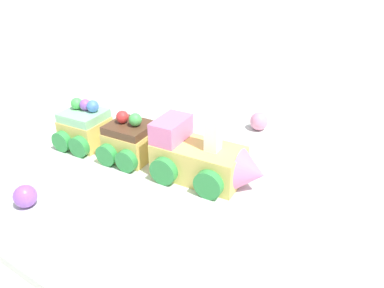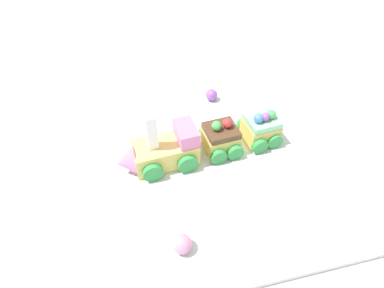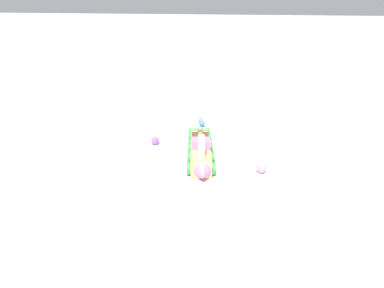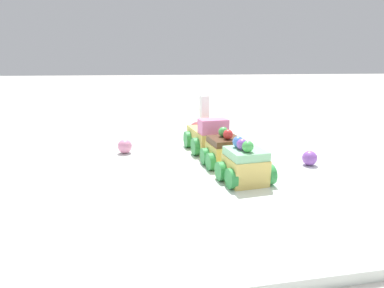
# 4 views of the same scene
# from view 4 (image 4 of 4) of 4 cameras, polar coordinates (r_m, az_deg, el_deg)

# --- Properties ---
(ground_plane) EXTENTS (10.00, 10.00, 0.00)m
(ground_plane) POSITION_cam_4_polar(r_m,az_deg,el_deg) (0.56, 3.29, -4.11)
(ground_plane) COLOR beige
(display_board) EXTENTS (0.65, 0.45, 0.01)m
(display_board) POSITION_cam_4_polar(r_m,az_deg,el_deg) (0.56, 3.30, -3.53)
(display_board) COLOR silver
(display_board) RESTS_ON ground_plane
(cake_train_locomotive) EXTENTS (0.14, 0.08, 0.11)m
(cake_train_locomotive) POSITION_cam_4_polar(r_m,az_deg,el_deg) (0.62, 2.59, 1.55)
(cake_train_locomotive) COLOR #EACC66
(cake_train_locomotive) RESTS_ON display_board
(cake_car_chocolate) EXTENTS (0.07, 0.08, 0.07)m
(cake_car_chocolate) POSITION_cam_4_polar(r_m,az_deg,el_deg) (0.52, 6.33, -1.52)
(cake_car_chocolate) COLOR #EACC66
(cake_car_chocolate) RESTS_ON display_board
(cake_car_mint) EXTENTS (0.07, 0.08, 0.07)m
(cake_car_mint) POSITION_cam_4_polar(r_m,az_deg,el_deg) (0.45, 10.02, -4.11)
(cake_car_mint) COLOR #EACC66
(cake_car_mint) RESTS_ON display_board
(gumball_purple) EXTENTS (0.03, 0.03, 0.03)m
(gumball_purple) POSITION_cam_4_polar(r_m,az_deg,el_deg) (0.56, 21.49, -2.51)
(gumball_purple) COLOR #9956C6
(gumball_purple) RESTS_ON display_board
(gumball_pink) EXTENTS (0.03, 0.03, 0.03)m
(gumball_pink) POSITION_cam_4_polar(r_m,az_deg,el_deg) (0.60, -12.68, -0.42)
(gumball_pink) COLOR pink
(gumball_pink) RESTS_ON display_board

